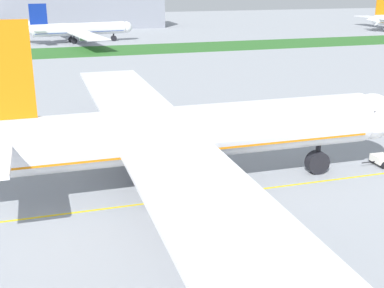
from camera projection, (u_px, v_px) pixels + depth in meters
The scene contains 7 objects.
ground_plane at pixel (182, 207), 51.28m from camera, with size 600.00×600.00×0.00m, color #9399A0.
apron_taxi_line at pixel (177, 200), 52.91m from camera, with size 280.00×0.36×0.01m, color yellow.
grass_median_strip at pixel (79, 52), 158.47m from camera, with size 320.00×24.00×0.10m, color #2D6628.
airliner_foreground at pixel (175, 135), 53.41m from camera, with size 53.90×84.66×18.58m.
ground_crew_wingwalker_port at pixel (135, 177), 56.42m from camera, with size 0.55×0.23×1.58m.
parked_airliner_far_right at pixel (78, 30), 178.79m from camera, with size 40.21×63.80×13.86m.
terminal_building at pixel (53, 9), 227.00m from camera, with size 99.06×20.00×18.00m, color gray.
Camera 1 is at (-12.68, -44.95, 22.15)m, focal length 47.17 mm.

